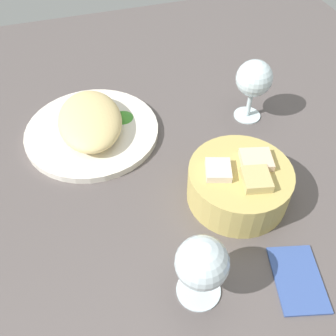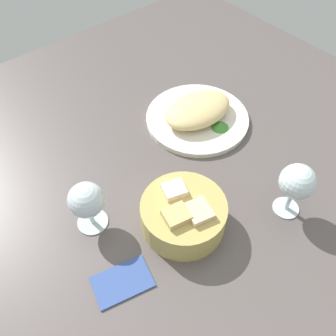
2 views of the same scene
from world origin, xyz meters
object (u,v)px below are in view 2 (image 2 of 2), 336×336
object	(u,v)px
plate	(197,118)
folded_napkin	(122,281)
wine_glass_near	(87,202)
wine_glass_far	(297,183)
bread_basket	(183,215)

from	to	relation	value
plate	folded_napkin	size ratio (longest dim) A/B	2.48
wine_glass_near	folded_napkin	xyz separation A→B (cm)	(2.88, 14.85, -7.39)
wine_glass_far	bread_basket	bearing A→B (deg)	-30.15
wine_glass_far	folded_napkin	size ratio (longest dim) A/B	1.22
wine_glass_near	folded_napkin	world-z (taller)	wine_glass_near
plate	wine_glass_far	distance (cm)	34.53
wine_glass_near	wine_glass_far	bearing A→B (deg)	144.75
wine_glass_near	wine_glass_far	xyz separation A→B (cm)	(-34.33, 24.26, 1.37)
wine_glass_near	bread_basket	bearing A→B (deg)	138.63
plate	wine_glass_near	distance (cm)	40.31
wine_glass_near	plate	bearing A→B (deg)	-167.00
wine_glass_far	plate	bearing A→B (deg)	-97.45
plate	wine_glass_far	bearing A→B (deg)	82.55
bread_basket	wine_glass_far	size ratio (longest dim) A/B	1.32
plate	bread_basket	xyz separation A→B (cm)	(24.24, 21.63, 3.03)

